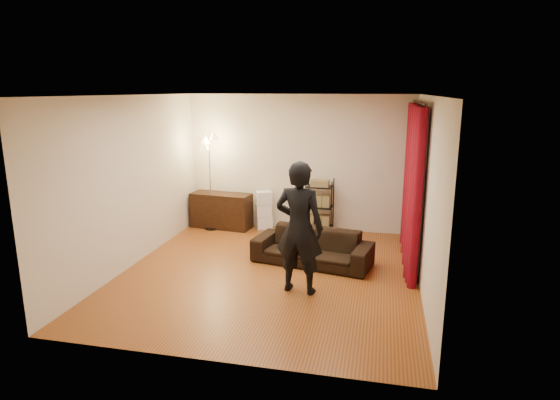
% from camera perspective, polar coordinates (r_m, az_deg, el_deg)
% --- Properties ---
extents(floor, '(5.00, 5.00, 0.00)m').
position_cam_1_polar(floor, '(7.37, -1.28, -8.84)').
color(floor, brown).
rests_on(floor, ground).
extents(ceiling, '(5.00, 5.00, 0.00)m').
position_cam_1_polar(ceiling, '(6.83, -1.40, 12.64)').
color(ceiling, white).
rests_on(ceiling, ground).
extents(wall_back, '(5.00, 0.00, 5.00)m').
position_cam_1_polar(wall_back, '(9.38, 2.31, 4.53)').
color(wall_back, beige).
rests_on(wall_back, ground).
extents(wall_front, '(5.00, 0.00, 5.00)m').
position_cam_1_polar(wall_front, '(4.67, -8.69, -4.67)').
color(wall_front, beige).
rests_on(wall_front, ground).
extents(wall_left, '(0.00, 5.00, 5.00)m').
position_cam_1_polar(wall_left, '(7.82, -17.58, 2.15)').
color(wall_left, beige).
rests_on(wall_left, ground).
extents(wall_right, '(0.00, 5.00, 5.00)m').
position_cam_1_polar(wall_right, '(6.81, 17.38, 0.58)').
color(wall_right, beige).
rests_on(wall_right, ground).
extents(curtain_rod, '(0.04, 2.65, 0.04)m').
position_cam_1_polar(curtain_rod, '(7.78, 16.61, 11.30)').
color(curtain_rod, black).
rests_on(curtain_rod, wall_right).
extents(curtain, '(0.22, 2.65, 2.55)m').
position_cam_1_polar(curtain, '(7.92, 15.85, 1.84)').
color(curtain, maroon).
rests_on(curtain, ground).
extents(sofa, '(2.02, 1.10, 0.56)m').
position_cam_1_polar(sofa, '(7.67, 3.94, -5.75)').
color(sofa, black).
rests_on(sofa, ground).
extents(person, '(0.73, 0.53, 1.86)m').
position_cam_1_polar(person, '(6.43, 2.36, -3.41)').
color(person, black).
rests_on(person, ground).
extents(media_cabinet, '(1.27, 0.59, 0.72)m').
position_cam_1_polar(media_cabinet, '(9.69, -7.15, -1.28)').
color(media_cabinet, black).
rests_on(media_cabinet, ground).
extents(storage_boxes, '(0.39, 0.36, 0.78)m').
position_cam_1_polar(storage_boxes, '(9.54, -1.96, -1.21)').
color(storage_boxes, silver).
rests_on(storage_boxes, ground).
extents(wire_shelf, '(0.58, 0.49, 1.10)m').
position_cam_1_polar(wire_shelf, '(9.17, 4.84, -0.82)').
color(wire_shelf, black).
rests_on(wire_shelf, ground).
extents(floor_lamp, '(0.42, 0.42, 1.92)m').
position_cam_1_polar(floor_lamp, '(9.47, -8.51, 2.08)').
color(floor_lamp, silver).
rests_on(floor_lamp, ground).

